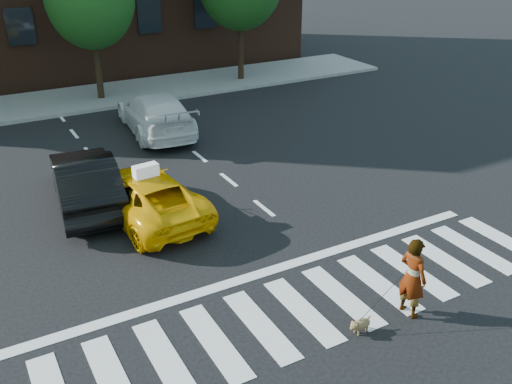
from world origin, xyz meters
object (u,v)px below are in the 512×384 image
(woman, at_px, (413,277))
(dog, at_px, (360,325))
(black_sedan, at_px, (85,180))
(taxi, at_px, (146,195))
(white_suv, at_px, (156,113))

(woman, distance_m, dog, 1.43)
(woman, relative_size, dog, 3.12)
(black_sedan, bearing_deg, woman, 125.27)
(dog, bearing_deg, black_sedan, 103.83)
(taxi, height_order, black_sedan, black_sedan)
(taxi, distance_m, woman, 7.39)
(taxi, bearing_deg, woman, 109.93)
(taxi, distance_m, black_sedan, 1.91)
(white_suv, distance_m, woman, 13.01)
(black_sedan, xyz_separation_m, dog, (3.21, -8.11, -0.57))
(white_suv, relative_size, woman, 2.99)
(white_suv, bearing_deg, dog, 92.58)
(white_suv, height_order, dog, white_suv)
(black_sedan, distance_m, white_suv, 6.22)
(taxi, bearing_deg, dog, 100.55)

